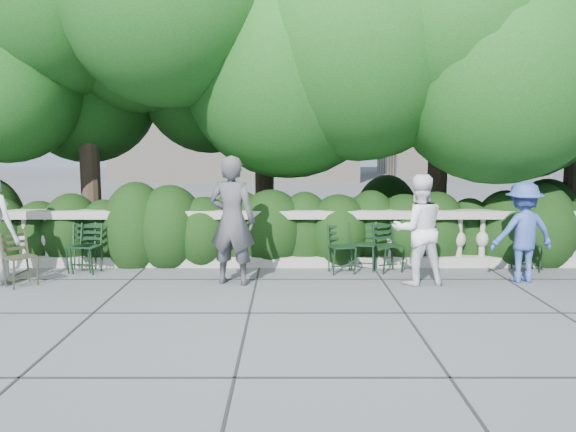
{
  "coord_description": "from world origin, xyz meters",
  "views": [
    {
      "loc": [
        -0.01,
        -7.96,
        2.15
      ],
      "look_at": [
        0.0,
        1.0,
        1.0
      ],
      "focal_mm": 35.0,
      "sensor_mm": 36.0,
      "label": 1
    }
  ],
  "objects_px": {
    "chair_a": "(79,273)",
    "person_older_blue": "(523,232)",
    "person_casual_man": "(418,230)",
    "chair_f": "(393,273)",
    "chair_weathered": "(26,287)",
    "person_woman_grey": "(232,220)",
    "chair_c": "(344,275)",
    "chair_e": "(529,273)",
    "chair_d": "(362,272)",
    "chair_b": "(83,275)"
  },
  "relations": [
    {
      "from": "chair_c",
      "to": "person_casual_man",
      "type": "bearing_deg",
      "value": -39.53
    },
    {
      "from": "person_woman_grey",
      "to": "chair_d",
      "type": "bearing_deg",
      "value": -145.0
    },
    {
      "from": "chair_b",
      "to": "person_older_blue",
      "type": "relative_size",
      "value": 0.54
    },
    {
      "from": "chair_b",
      "to": "person_woman_grey",
      "type": "relative_size",
      "value": 0.42
    },
    {
      "from": "chair_f",
      "to": "chair_a",
      "type": "bearing_deg",
      "value": 157.78
    },
    {
      "from": "chair_e",
      "to": "person_casual_man",
      "type": "distance_m",
      "value": 2.35
    },
    {
      "from": "chair_a",
      "to": "chair_e",
      "type": "xyz_separation_m",
      "value": [
        7.55,
        0.05,
        0.0
      ]
    },
    {
      "from": "chair_f",
      "to": "person_casual_man",
      "type": "xyz_separation_m",
      "value": [
        0.24,
        -0.7,
        0.85
      ]
    },
    {
      "from": "chair_f",
      "to": "chair_e",
      "type": "bearing_deg",
      "value": -20.83
    },
    {
      "from": "person_woman_grey",
      "to": "person_casual_man",
      "type": "relative_size",
      "value": 1.17
    },
    {
      "from": "person_casual_man",
      "to": "chair_weathered",
      "type": "bearing_deg",
      "value": -4.42
    },
    {
      "from": "chair_a",
      "to": "chair_f",
      "type": "bearing_deg",
      "value": -1.11
    },
    {
      "from": "chair_a",
      "to": "person_casual_man",
      "type": "relative_size",
      "value": 0.49
    },
    {
      "from": "chair_b",
      "to": "chair_e",
      "type": "bearing_deg",
      "value": 11.11
    },
    {
      "from": "chair_weathered",
      "to": "person_woman_grey",
      "type": "bearing_deg",
      "value": -44.15
    },
    {
      "from": "chair_f",
      "to": "chair_weathered",
      "type": "bearing_deg",
      "value": 166.99
    },
    {
      "from": "person_casual_man",
      "to": "person_older_blue",
      "type": "height_order",
      "value": "person_casual_man"
    },
    {
      "from": "chair_a",
      "to": "chair_e",
      "type": "bearing_deg",
      "value": -0.69
    },
    {
      "from": "chair_e",
      "to": "chair_c",
      "type": "bearing_deg",
      "value": -175.87
    },
    {
      "from": "chair_weathered",
      "to": "chair_b",
      "type": "bearing_deg",
      "value": 8.01
    },
    {
      "from": "chair_e",
      "to": "chair_f",
      "type": "xyz_separation_m",
      "value": [
        -2.3,
        -0.05,
        0.0
      ]
    },
    {
      "from": "chair_e",
      "to": "person_older_blue",
      "type": "height_order",
      "value": "person_older_blue"
    },
    {
      "from": "chair_c",
      "to": "chair_d",
      "type": "relative_size",
      "value": 1.0
    },
    {
      "from": "chair_c",
      "to": "chair_e",
      "type": "xyz_separation_m",
      "value": [
        3.13,
        0.16,
        0.0
      ]
    },
    {
      "from": "chair_a",
      "to": "person_older_blue",
      "type": "bearing_deg",
      "value": -5.4
    },
    {
      "from": "chair_c",
      "to": "chair_weathered",
      "type": "bearing_deg",
      "value": 178.91
    },
    {
      "from": "chair_d",
      "to": "chair_b",
      "type": "bearing_deg",
      "value": -163.36
    },
    {
      "from": "person_woman_grey",
      "to": "chair_e",
      "type": "bearing_deg",
      "value": -157.11
    },
    {
      "from": "chair_d",
      "to": "person_woman_grey",
      "type": "relative_size",
      "value": 0.42
    },
    {
      "from": "chair_f",
      "to": "person_woman_grey",
      "type": "relative_size",
      "value": 0.42
    },
    {
      "from": "chair_d",
      "to": "person_casual_man",
      "type": "height_order",
      "value": "person_casual_man"
    },
    {
      "from": "chair_b",
      "to": "person_woman_grey",
      "type": "xyz_separation_m",
      "value": [
        2.55,
        -0.6,
        0.99
      ]
    },
    {
      "from": "chair_d",
      "to": "chair_f",
      "type": "xyz_separation_m",
      "value": [
        0.5,
        -0.11,
        0.0
      ]
    },
    {
      "from": "chair_a",
      "to": "chair_weathered",
      "type": "relative_size",
      "value": 1.0
    },
    {
      "from": "chair_e",
      "to": "person_older_blue",
      "type": "bearing_deg",
      "value": -121.91
    },
    {
      "from": "chair_d",
      "to": "chair_c",
      "type": "bearing_deg",
      "value": -131.73
    },
    {
      "from": "chair_a",
      "to": "person_casual_man",
      "type": "height_order",
      "value": "person_casual_man"
    },
    {
      "from": "chair_f",
      "to": "person_casual_man",
      "type": "distance_m",
      "value": 1.13
    },
    {
      "from": "chair_e",
      "to": "person_woman_grey",
      "type": "xyz_separation_m",
      "value": [
        -4.91,
        -0.73,
        0.99
      ]
    },
    {
      "from": "chair_c",
      "to": "chair_e",
      "type": "relative_size",
      "value": 1.0
    },
    {
      "from": "person_casual_man",
      "to": "chair_a",
      "type": "bearing_deg",
      "value": -13.87
    },
    {
      "from": "chair_a",
      "to": "person_woman_grey",
      "type": "relative_size",
      "value": 0.42
    },
    {
      "from": "chair_a",
      "to": "chair_b",
      "type": "xyz_separation_m",
      "value": [
        0.09,
        -0.09,
        0.0
      ]
    },
    {
      "from": "chair_e",
      "to": "person_casual_man",
      "type": "height_order",
      "value": "person_casual_man"
    },
    {
      "from": "chair_d",
      "to": "person_casual_man",
      "type": "distance_m",
      "value": 1.39
    },
    {
      "from": "chair_e",
      "to": "chair_d",
      "type": "bearing_deg",
      "value": 179.89
    },
    {
      "from": "person_casual_man",
      "to": "person_older_blue",
      "type": "relative_size",
      "value": 1.08
    },
    {
      "from": "chair_e",
      "to": "person_woman_grey",
      "type": "distance_m",
      "value": 5.06
    },
    {
      "from": "chair_d",
      "to": "chair_weathered",
      "type": "height_order",
      "value": "same"
    },
    {
      "from": "chair_c",
      "to": "chair_e",
      "type": "bearing_deg",
      "value": -7.53
    }
  ]
}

